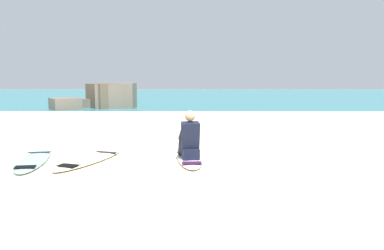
{
  "coord_description": "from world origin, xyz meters",
  "views": [
    {
      "loc": [
        0.01,
        -8.05,
        1.71
      ],
      "look_at": [
        -0.04,
        1.27,
        0.55
      ],
      "focal_mm": 37.46,
      "sensor_mm": 36.0,
      "label": 1
    }
  ],
  "objects_px": {
    "surfboard_spare_near": "(90,160)",
    "surfboard_spare_far": "(33,160)",
    "surfboard_main": "(190,157)",
    "surfer_seated": "(189,140)"
  },
  "relations": [
    {
      "from": "surfboard_main",
      "to": "surfboard_spare_near",
      "type": "distance_m",
      "value": 2.01
    },
    {
      "from": "surfboard_main",
      "to": "surfer_seated",
      "type": "bearing_deg",
      "value": -89.86
    },
    {
      "from": "surfboard_main",
      "to": "surfboard_spare_near",
      "type": "xyz_separation_m",
      "value": [
        -1.99,
        -0.28,
        0.0
      ]
    },
    {
      "from": "surfer_seated",
      "to": "surfboard_spare_near",
      "type": "xyz_separation_m",
      "value": [
        -1.99,
        -0.03,
        -0.4
      ]
    },
    {
      "from": "surfboard_spare_near",
      "to": "surfer_seated",
      "type": "bearing_deg",
      "value": 0.87
    },
    {
      "from": "surfboard_main",
      "to": "surfboard_spare_near",
      "type": "relative_size",
      "value": 1.03
    },
    {
      "from": "surfer_seated",
      "to": "surfboard_spare_far",
      "type": "distance_m",
      "value": 3.13
    },
    {
      "from": "surfboard_spare_near",
      "to": "surfboard_spare_far",
      "type": "bearing_deg",
      "value": -176.77
    },
    {
      "from": "surfer_seated",
      "to": "surfboard_spare_far",
      "type": "xyz_separation_m",
      "value": [
        -3.1,
        -0.09,
        -0.4
      ]
    },
    {
      "from": "surfboard_main",
      "to": "surfer_seated",
      "type": "height_order",
      "value": "surfer_seated"
    }
  ]
}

